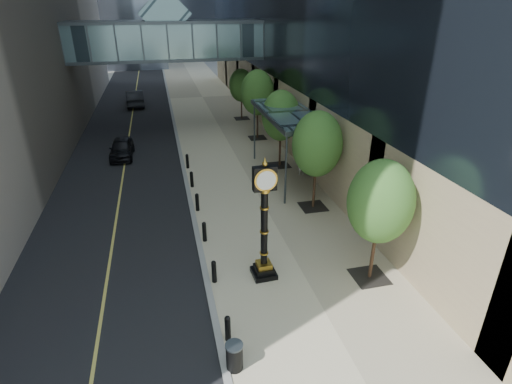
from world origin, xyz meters
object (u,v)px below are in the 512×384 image
pedestrian (301,164)px  trash_bin (234,357)px  car_far (135,98)px  car_near (122,148)px  street_clock (264,229)px

pedestrian → trash_bin: bearing=53.4°
trash_bin → car_far: car_far is taller
car_near → car_far: bearing=90.0°
car_far → car_near: bearing=84.6°
street_clock → trash_bin: 5.10m
pedestrian → car_far: (-11.26, 23.22, 0.05)m
street_clock → car_near: bearing=109.8°
pedestrian → car_far: 25.81m
street_clock → car_near: street_clock is taller
street_clock → pedestrian: 11.26m
pedestrian → car_near: bearing=-38.6°
street_clock → car_far: bearing=98.3°
trash_bin → car_far: bearing=96.2°
street_clock → car_near: 17.69m
trash_bin → car_far: size_ratio=0.17×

